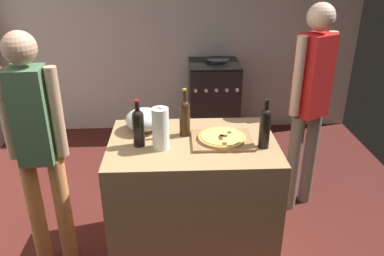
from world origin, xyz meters
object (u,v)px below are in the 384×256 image
(pizza, at_px, (222,137))
(person_in_red, at_px, (310,97))
(wine_bottle_dark, at_px, (185,116))
(person_in_stripes, at_px, (37,142))
(wine_bottle_amber, at_px, (265,126))
(mixing_bowl, at_px, (144,120))
(stove, at_px, (213,102))
(paper_towel_roll, at_px, (161,129))
(wine_bottle_clear, at_px, (138,126))

(pizza, bearing_deg, person_in_red, 35.40)
(wine_bottle_dark, relative_size, person_in_stripes, 0.20)
(pizza, distance_m, wine_bottle_amber, 0.30)
(wine_bottle_dark, height_order, person_in_stripes, person_in_stripes)
(person_in_stripes, xyz_separation_m, person_in_red, (1.95, 0.60, 0.06))
(pizza, relative_size, wine_bottle_amber, 0.97)
(pizza, height_order, person_in_stripes, person_in_stripes)
(mixing_bowl, height_order, stove, mixing_bowl)
(wine_bottle_amber, relative_size, person_in_stripes, 0.20)
(wine_bottle_dark, xyz_separation_m, stove, (0.38, 1.77, -0.57))
(person_in_stripes, distance_m, person_in_red, 2.04)
(pizza, distance_m, stove, 1.95)
(pizza, relative_size, stove, 0.33)
(stove, bearing_deg, person_in_stripes, -124.26)
(paper_towel_roll, xyz_separation_m, wine_bottle_clear, (-0.14, 0.04, 0.00))
(paper_towel_roll, bearing_deg, stove, 74.73)
(paper_towel_roll, height_order, person_in_stripes, person_in_stripes)
(mixing_bowl, bearing_deg, stove, 68.54)
(wine_bottle_dark, bearing_deg, wine_bottle_clear, -154.59)
(pizza, relative_size, paper_towel_roll, 1.15)
(mixing_bowl, distance_m, person_in_stripes, 0.71)
(paper_towel_roll, height_order, stove, paper_towel_roll)
(stove, relative_size, person_in_stripes, 0.59)
(mixing_bowl, bearing_deg, wine_bottle_amber, -20.86)
(mixing_bowl, bearing_deg, person_in_stripes, -158.57)
(paper_towel_roll, bearing_deg, mixing_bowl, 114.15)
(stove, bearing_deg, wine_bottle_dark, -102.02)
(wine_bottle_clear, xyz_separation_m, person_in_stripes, (-0.64, -0.02, -0.09))
(mixing_bowl, bearing_deg, wine_bottle_clear, -94.16)
(mixing_bowl, distance_m, person_in_red, 1.33)
(paper_towel_roll, height_order, wine_bottle_clear, wine_bottle_clear)
(paper_towel_roll, distance_m, wine_bottle_dark, 0.24)
(paper_towel_roll, bearing_deg, wine_bottle_amber, -1.60)
(pizza, height_order, person_in_red, person_in_red)
(pizza, xyz_separation_m, wine_bottle_clear, (-0.54, -0.03, 0.11))
(pizza, relative_size, wine_bottle_dark, 0.95)
(wine_bottle_amber, bearing_deg, person_in_red, 51.46)
(mixing_bowl, height_order, wine_bottle_amber, wine_bottle_amber)
(wine_bottle_amber, height_order, person_in_red, person_in_red)
(wine_bottle_amber, bearing_deg, mixing_bowl, 159.14)
(wine_bottle_dark, height_order, wine_bottle_amber, wine_bottle_dark)
(stove, bearing_deg, mixing_bowl, -111.46)
(person_in_stripes, height_order, person_in_red, person_in_red)
(wine_bottle_clear, relative_size, stove, 0.32)
(wine_bottle_dark, relative_size, person_in_red, 0.19)
(wine_bottle_amber, distance_m, stove, 2.07)
(pizza, height_order, paper_towel_roll, paper_towel_roll)
(person_in_stripes, relative_size, person_in_red, 0.96)
(paper_towel_roll, xyz_separation_m, person_in_red, (1.16, 0.62, -0.03))
(wine_bottle_clear, bearing_deg, wine_bottle_amber, -4.45)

